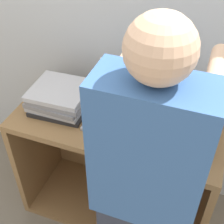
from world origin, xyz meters
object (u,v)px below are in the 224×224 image
object	(u,v)px
laptop_stack_right	(181,122)
laptop_stack_left	(61,98)
laptop_open	(121,105)
person	(144,199)

from	to	relation	value
laptop_stack_right	laptop_stack_left	bearing A→B (deg)	179.51
laptop_open	laptop_stack_right	size ratio (longest dim) A/B	1.24
laptop_stack_left	person	world-z (taller)	person
laptop_stack_left	laptop_stack_right	bearing A→B (deg)	-0.49
laptop_stack_right	person	bearing A→B (deg)	-97.63
laptop_stack_left	person	distance (m)	0.75
laptop_stack_left	person	xyz separation A→B (m)	(0.60, -0.44, -0.05)
laptop_open	laptop_stack_right	xyz separation A→B (m)	(0.33, -0.07, 0.03)
laptop_stack_left	laptop_stack_right	size ratio (longest dim) A/B	1.00
laptop_stack_left	person	size ratio (longest dim) A/B	0.20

